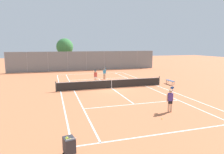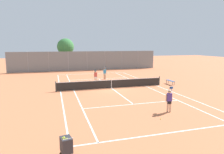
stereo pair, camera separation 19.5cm
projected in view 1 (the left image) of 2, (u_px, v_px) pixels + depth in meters
name	position (u px, v px, depth m)	size (l,w,h in m)	color
ground_plane	(112.00, 88.00, 22.18)	(120.00, 120.00, 0.00)	#C67047
court_line_markings	(112.00, 88.00, 22.18)	(11.10, 23.90, 0.01)	white
tennis_net	(112.00, 84.00, 22.10)	(12.00, 0.10, 1.07)	#474C47
ball_cart	(69.00, 145.00, 8.48)	(0.59, 0.71, 0.96)	#2D2D33
player_near_side	(170.00, 99.00, 14.15)	(0.81, 0.70, 1.77)	#D8A884
player_far_left	(96.00, 76.00, 24.88)	(0.56, 0.82, 1.77)	beige
player_far_right	(104.00, 73.00, 27.81)	(0.53, 0.84, 1.77)	tan
loose_tennis_ball_0	(111.00, 80.00, 27.17)	(0.07, 0.07, 0.07)	#D1DB33
loose_tennis_ball_1	(91.00, 77.00, 29.31)	(0.07, 0.07, 0.07)	#D1DB33
loose_tennis_ball_2	(162.00, 119.00, 12.88)	(0.07, 0.07, 0.07)	#D1DB33
courtside_bench	(170.00, 81.00, 24.35)	(0.36, 1.50, 0.47)	#33598C
back_fence	(86.00, 61.00, 37.50)	(27.69, 0.08, 3.61)	gray
tree_behind_left	(65.00, 47.00, 38.77)	(3.23, 3.23, 6.03)	brown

